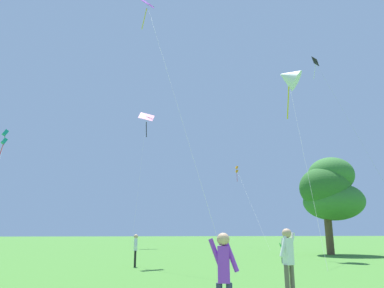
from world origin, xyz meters
TOP-DOWN VIEW (x-y plane):
  - kite_teal_box at (-13.31, 33.07)m, footprint 2.41×9.18m
  - kite_white_distant at (10.59, 21.04)m, footprint 4.51×9.64m
  - kite_black_large at (19.19, 29.92)m, footprint 3.28×9.10m
  - kite_purple_streamer at (-0.68, 20.82)m, footprint 3.21×12.24m
  - kite_pink_low at (0.91, 42.81)m, footprint 2.82×9.25m
  - kite_orange_box at (13.27, 42.03)m, footprint 0.65×10.98m
  - person_child_small at (7.43, 17.25)m, footprint 0.36×0.25m
  - person_near_tree at (-0.27, 3.40)m, footprint 0.54×0.25m
  - person_far_back at (2.22, 5.95)m, footprint 0.57×0.28m
  - person_with_spool at (-1.20, 16.44)m, footprint 0.22×0.52m
  - tree_right_cluster at (14.97, 23.60)m, footprint 5.33×4.89m

SIDE VIEW (x-z plane):
  - person_child_small at x=7.43m, z-range 0.12..1.31m
  - person_with_spool at x=-1.20m, z-range 0.17..1.80m
  - person_near_tree at x=-0.27m, z-range 0.17..1.87m
  - person_far_back at x=2.22m, z-range 0.18..1.99m
  - tree_right_cluster at x=14.97m, z-range 1.13..9.03m
  - kite_orange_box at x=13.27m, z-range 4.54..15.07m
  - kite_teal_box at x=-13.31m, z-range 4.89..16.36m
  - kite_white_distant at x=10.59m, z-range 6.29..21.14m
  - kite_pink_low at x=0.91m, z-range 7.33..25.12m
  - kite_purple_streamer at x=-0.68m, z-range 8.00..27.68m
  - kite_black_large at x=19.19m, z-range 8.57..29.88m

